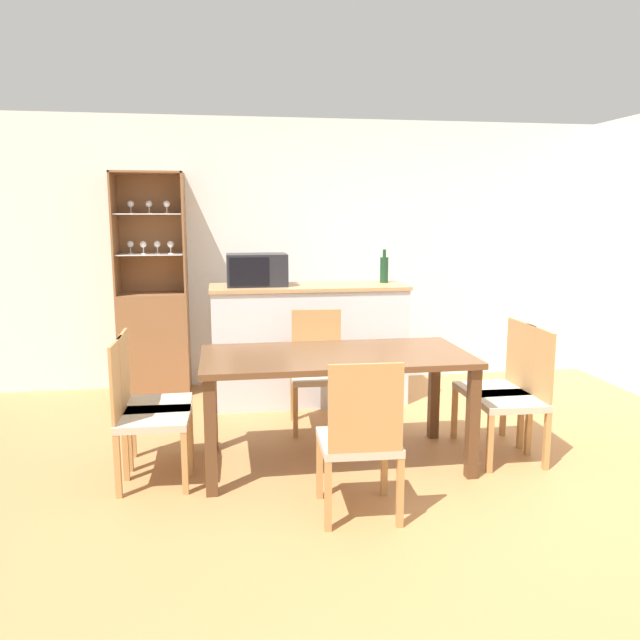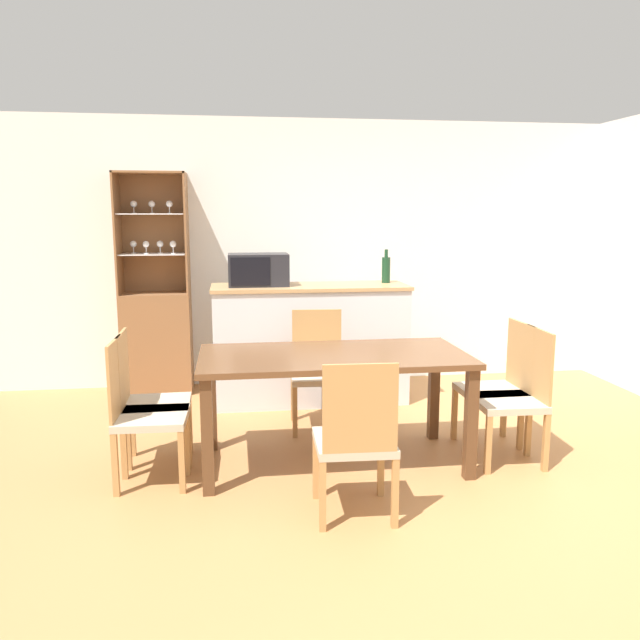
% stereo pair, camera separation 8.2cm
% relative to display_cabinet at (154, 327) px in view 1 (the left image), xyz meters
% --- Properties ---
extents(ground_plane, '(18.00, 18.00, 0.00)m').
position_rel_display_cabinet_xyz_m(ground_plane, '(1.86, -2.42, -0.62)').
color(ground_plane, '#B27A47').
extents(wall_back, '(6.80, 0.06, 2.55)m').
position_rel_display_cabinet_xyz_m(wall_back, '(1.86, 0.21, 0.65)').
color(wall_back, white).
rests_on(wall_back, ground_plane).
extents(kitchen_counter, '(1.71, 0.59, 1.04)m').
position_rel_display_cabinet_xyz_m(kitchen_counter, '(1.38, -0.50, -0.10)').
color(kitchen_counter, silver).
rests_on(kitchen_counter, ground_plane).
extents(display_cabinet, '(0.63, 0.38, 2.03)m').
position_rel_display_cabinet_xyz_m(display_cabinet, '(0.00, 0.00, 0.00)').
color(display_cabinet, brown).
rests_on(display_cabinet, ground_plane).
extents(dining_table, '(1.75, 0.85, 0.76)m').
position_rel_display_cabinet_xyz_m(dining_table, '(1.36, -1.95, 0.04)').
color(dining_table, brown).
rests_on(dining_table, ground_plane).
extents(dining_chair_side_left_near, '(0.44, 0.44, 0.91)m').
position_rel_display_cabinet_xyz_m(dining_chair_side_left_near, '(0.15, -2.07, -0.18)').
color(dining_chair_side_left_near, '#C1B299').
rests_on(dining_chair_side_left_near, ground_plane).
extents(dining_chair_head_far, '(0.45, 0.45, 0.91)m').
position_rel_display_cabinet_xyz_m(dining_chair_head_far, '(1.36, -1.19, -0.18)').
color(dining_chair_head_far, '#C1B299').
rests_on(dining_chair_head_far, ground_plane).
extents(dining_chair_side_right_near, '(0.44, 0.44, 0.91)m').
position_rel_display_cabinet_xyz_m(dining_chair_side_right_near, '(2.56, -2.08, -0.18)').
color(dining_chair_side_right_near, '#C1B299').
rests_on(dining_chair_side_right_near, ground_plane).
extents(dining_chair_side_left_far, '(0.43, 0.43, 0.91)m').
position_rel_display_cabinet_xyz_m(dining_chair_side_left_far, '(0.15, -1.82, -0.18)').
color(dining_chair_side_left_far, '#C1B299').
rests_on(dining_chair_side_left_far, ground_plane).
extents(dining_chair_head_near, '(0.44, 0.44, 0.91)m').
position_rel_display_cabinet_xyz_m(dining_chair_head_near, '(1.35, -2.71, -0.18)').
color(dining_chair_head_near, '#C1B299').
rests_on(dining_chair_head_near, ground_plane).
extents(dining_chair_side_right_far, '(0.43, 0.43, 0.91)m').
position_rel_display_cabinet_xyz_m(dining_chair_side_right_far, '(2.56, -1.82, -0.18)').
color(dining_chair_side_right_far, '#C1B299').
rests_on(dining_chair_side_right_far, ground_plane).
extents(microwave, '(0.51, 0.34, 0.28)m').
position_rel_display_cabinet_xyz_m(microwave, '(0.93, -0.47, 0.56)').
color(microwave, '#232328').
rests_on(microwave, kitchen_counter).
extents(wine_bottle, '(0.08, 0.08, 0.30)m').
position_rel_display_cabinet_xyz_m(wine_bottle, '(2.08, -0.41, 0.54)').
color(wine_bottle, '#193D23').
rests_on(wine_bottle, kitchen_counter).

